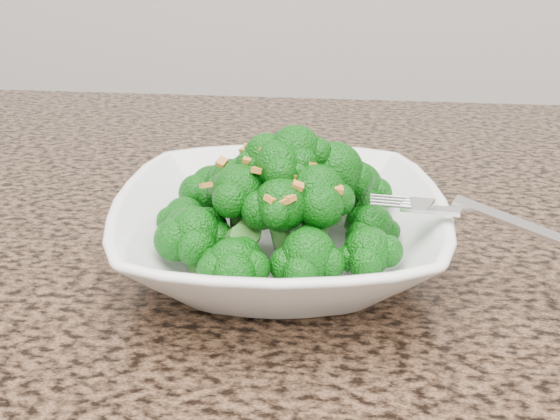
# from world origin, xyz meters

# --- Properties ---
(granite_counter) EXTENTS (1.64, 1.04, 0.03)m
(granite_counter) POSITION_xyz_m (0.00, 0.30, 0.89)
(granite_counter) COLOR brown
(granite_counter) RESTS_ON cabinet
(bowl) EXTENTS (0.27, 0.27, 0.06)m
(bowl) POSITION_xyz_m (0.09, 0.33, 0.93)
(bowl) COLOR white
(bowl) RESTS_ON granite_counter
(broccoli_pile) EXTENTS (0.22, 0.22, 0.07)m
(broccoli_pile) POSITION_xyz_m (0.09, 0.33, 1.00)
(broccoli_pile) COLOR #0A5B0A
(broccoli_pile) RESTS_ON bowl
(garlic_topping) EXTENTS (0.13, 0.13, 0.01)m
(garlic_topping) POSITION_xyz_m (0.09, 0.33, 1.04)
(garlic_topping) COLOR orange
(garlic_topping) RESTS_ON broccoli_pile
(fork) EXTENTS (0.18, 0.09, 0.01)m
(fork) POSITION_xyz_m (0.21, 0.30, 0.97)
(fork) COLOR silver
(fork) RESTS_ON bowl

